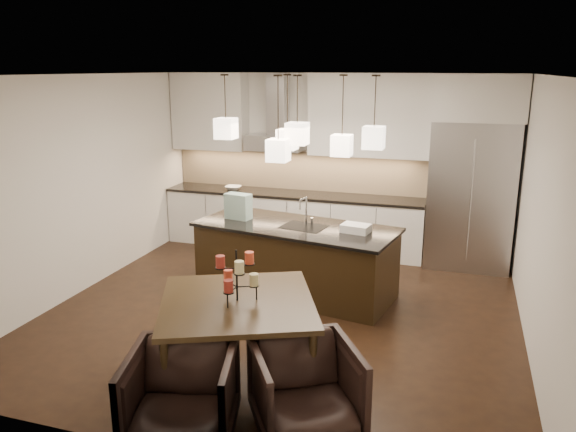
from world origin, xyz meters
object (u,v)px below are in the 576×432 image
(refrigerator, at_px, (470,196))
(dining_table, at_px, (238,341))
(armchair_right, at_px, (306,390))
(armchair_left, at_px, (181,397))
(island_body, at_px, (296,261))

(refrigerator, bearing_deg, dining_table, -116.62)
(dining_table, distance_m, armchair_right, 0.97)
(refrigerator, xyz_separation_m, armchair_right, (-1.20, -4.55, -0.70))
(refrigerator, xyz_separation_m, armchair_left, (-2.10, -4.95, -0.69))
(dining_table, height_order, armchair_right, dining_table)
(island_body, xyz_separation_m, dining_table, (0.12, -2.25, -0.03))
(dining_table, bearing_deg, island_body, 69.05)
(island_body, relative_size, dining_table, 1.82)
(refrigerator, distance_m, island_body, 2.83)
(island_body, bearing_deg, armchair_right, -61.61)
(refrigerator, bearing_deg, island_body, -140.35)
(armchair_left, relative_size, armchair_right, 1.02)
(island_body, distance_m, dining_table, 2.25)
(dining_table, xyz_separation_m, armchair_left, (-0.09, -0.94, -0.03))
(island_body, distance_m, armchair_right, 2.94)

